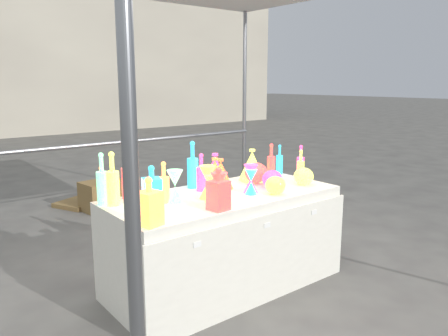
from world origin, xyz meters
TOP-DOWN VIEW (x-y plane):
  - ground at (0.00, 0.00)m, footprint 80.00×80.00m
  - display_table at (0.00, -0.01)m, footprint 1.84×0.83m
  - background_building at (4.00, 14.00)m, footprint 14.00×6.00m
  - cardboard_box_closed at (0.10, 2.58)m, footprint 0.55×0.43m
  - cardboard_box_flat at (-0.01, 3.00)m, footprint 0.79×0.69m
  - bottle_0 at (-0.85, 0.28)m, footprint 0.08×0.08m
  - bottle_1 at (-0.59, 0.35)m, footprint 0.07×0.07m
  - bottle_2 at (-0.64, 0.33)m, footprint 0.10×0.10m
  - bottle_3 at (-0.08, 0.18)m, footprint 0.10×0.10m
  - bottle_4 at (-0.80, 0.23)m, footprint 0.09×0.09m
  - bottle_5 at (-0.85, 0.28)m, footprint 0.09×0.09m
  - bottle_6 at (-0.49, 0.07)m, footprint 0.10×0.10m
  - bottle_7 at (-0.08, 0.30)m, footprint 0.10×0.10m
  - decanter_0 at (-0.81, -0.31)m, footprint 0.16×0.16m
  - decanter_1 at (-0.29, -0.31)m, footprint 0.13×0.13m
  - decanter_2 at (-0.60, 0.03)m, footprint 0.15×0.15m
  - hourglass_0 at (-0.25, -0.26)m, footprint 0.13×0.13m
  - hourglass_1 at (0.18, -0.11)m, footprint 0.13×0.13m
  - hourglass_2 at (-0.22, -0.13)m, footprint 0.12×0.12m
  - hourglass_3 at (-0.42, 0.02)m, footprint 0.13×0.13m
  - hourglass_4 at (-0.18, -0.03)m, footprint 0.15×0.15m
  - hourglass_5 at (0.15, -0.14)m, footprint 0.12×0.12m
  - globe_0 at (0.29, -0.26)m, footprint 0.19×0.19m
  - globe_1 at (0.69, -0.19)m, footprint 0.17×0.17m
  - globe_2 at (0.43, 0.11)m, footprint 0.26×0.26m
  - globe_3 at (0.41, -0.10)m, footprint 0.20×0.20m
  - lampshade_0 at (0.08, 0.15)m, footprint 0.25×0.25m
  - lampshade_1 at (0.02, 0.15)m, footprint 0.26×0.26m
  - lampshade_2 at (0.10, 0.24)m, footprint 0.28×0.28m
  - lampshade_3 at (0.48, 0.21)m, footprint 0.24×0.24m
  - bottle_8 at (0.85, 0.25)m, footprint 0.07×0.07m
  - bottle_9 at (0.65, 0.15)m, footprint 0.08×0.08m
  - bottle_10 at (0.86, -0.00)m, footprint 0.09×0.09m
  - bottle_11 at (0.78, -0.07)m, footprint 0.06×0.06m

SIDE VIEW (x-z plane):
  - ground at x=0.00m, z-range 0.00..0.00m
  - cardboard_box_flat at x=-0.01m, z-range 0.00..0.06m
  - cardboard_box_closed at x=0.10m, z-range 0.00..0.37m
  - display_table at x=0.00m, z-range 0.00..0.75m
  - globe_0 at x=0.29m, z-range 0.75..0.87m
  - globe_1 at x=0.69m, z-range 0.75..0.88m
  - globe_3 at x=0.41m, z-range 0.75..0.88m
  - globe_2 at x=0.43m, z-range 0.75..0.91m
  - hourglass_5 at x=0.15m, z-range 0.75..0.94m
  - hourglass_2 at x=-0.22m, z-range 0.75..0.94m
  - hourglass_1 at x=0.18m, z-range 0.75..0.97m
  - hourglass_3 at x=-0.42m, z-range 0.75..0.98m
  - hourglass_0 at x=-0.25m, z-range 0.75..0.99m
  - lampshade_0 at x=0.08m, z-range 0.75..0.99m
  - hourglass_4 at x=-0.18m, z-range 0.75..0.99m
  - lampshade_1 at x=0.02m, z-range 0.75..1.01m
  - lampshade_2 at x=0.10m, z-range 0.75..1.02m
  - lampshade_3 at x=0.48m, z-range 0.75..1.02m
  - bottle_11 at x=0.78m, z-range 0.75..1.02m
  - bottle_8 at x=0.85m, z-range 0.75..1.03m
  - bottle_0 at x=-0.85m, z-range 0.75..1.03m
  - decanter_2 at x=-0.60m, z-range 0.75..1.04m
  - decanter_1 at x=-0.29m, z-range 0.75..1.04m
  - decanter_0 at x=-0.81m, z-range 0.75..1.05m
  - bottle_6 at x=-0.49m, z-range 0.75..1.05m
  - bottle_1 at x=-0.59m, z-range 0.75..1.05m
  - bottle_3 at x=-0.08m, z-range 0.75..1.05m
  - bottle_10 at x=0.86m, z-range 0.75..1.05m
  - bottle_9 at x=0.65m, z-range 0.75..1.06m
  - bottle_2 at x=-0.64m, z-range 0.75..1.11m
  - bottle_5 at x=-0.85m, z-range 0.75..1.12m
  - bottle_4 at x=-0.80m, z-range 0.75..1.13m
  - bottle_7 at x=-0.08m, z-range 0.75..1.13m
  - background_building at x=4.00m, z-range 0.00..6.00m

